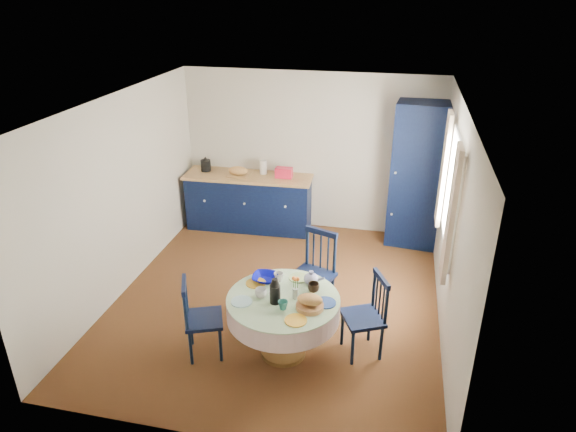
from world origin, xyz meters
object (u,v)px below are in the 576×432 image
(dining_table, at_px, (284,308))
(mug_b, at_px, (283,305))
(chair_left, at_px, (200,318))
(mug_d, at_px, (279,277))
(cobalt_bowl, at_px, (265,278))
(chair_right, at_px, (366,315))
(kitchen_counter, at_px, (249,201))
(chair_far, at_px, (314,273))
(mug_c, at_px, (314,287))
(pantry_cabinet, at_px, (418,176))
(mug_a, at_px, (261,293))

(dining_table, height_order, mug_b, dining_table)
(chair_left, bearing_deg, mug_d, -77.96)
(mug_b, relative_size, mug_d, 0.94)
(cobalt_bowl, bearing_deg, chair_right, -3.12)
(kitchen_counter, bearing_deg, mug_b, -70.13)
(kitchen_counter, xyz_separation_m, mug_d, (1.13, -2.64, 0.30))
(chair_left, height_order, mug_d, chair_left)
(dining_table, xyz_separation_m, chair_right, (0.84, 0.22, -0.12))
(dining_table, height_order, chair_left, dining_table)
(mug_b, xyz_separation_m, mug_d, (-0.16, 0.50, 0.00))
(chair_far, height_order, mug_b, chair_far)
(kitchen_counter, height_order, mug_c, kitchen_counter)
(chair_far, relative_size, mug_b, 10.37)
(dining_table, bearing_deg, chair_far, 79.17)
(pantry_cabinet, height_order, mug_d, pantry_cabinet)
(kitchen_counter, distance_m, dining_table, 3.22)
(mug_c, xyz_separation_m, mug_d, (-0.41, 0.12, -0.00))
(chair_left, relative_size, mug_a, 7.25)
(kitchen_counter, relative_size, mug_b, 20.40)
(kitchen_counter, bearing_deg, dining_table, -69.36)
(mug_d, xyz_separation_m, cobalt_bowl, (-0.15, -0.03, -0.02))
(mug_c, bearing_deg, mug_b, -122.72)
(mug_a, bearing_deg, mug_b, -30.06)
(chair_left, distance_m, mug_c, 1.24)
(chair_left, bearing_deg, mug_a, -98.64)
(chair_left, relative_size, cobalt_bowl, 3.28)
(mug_a, bearing_deg, chair_right, 13.39)
(dining_table, distance_m, mug_a, 0.29)
(chair_far, xyz_separation_m, cobalt_bowl, (-0.44, -0.58, 0.22))
(pantry_cabinet, distance_m, mug_b, 3.46)
(chair_right, height_order, mug_d, chair_right)
(chair_far, bearing_deg, chair_left, -114.69)
(pantry_cabinet, bearing_deg, chair_left, -119.28)
(mug_a, bearing_deg, chair_left, -166.82)
(dining_table, height_order, mug_d, dining_table)
(kitchen_counter, bearing_deg, chair_far, -58.13)
(chair_far, bearing_deg, dining_table, -80.86)
(chair_right, height_order, mug_c, chair_right)
(chair_far, distance_m, mug_d, 0.67)
(kitchen_counter, bearing_deg, mug_d, -69.35)
(mug_a, distance_m, mug_b, 0.31)
(pantry_cabinet, height_order, chair_right, pantry_cabinet)
(kitchen_counter, bearing_deg, mug_c, -63.42)
(chair_right, bearing_deg, cobalt_bowl, -118.84)
(chair_far, bearing_deg, cobalt_bowl, -107.29)
(chair_right, bearing_deg, mug_d, -121.01)
(mug_b, xyz_separation_m, mug_c, (0.24, 0.38, 0.00))
(mug_b, bearing_deg, mug_a, 149.94)
(chair_left, distance_m, cobalt_bowl, 0.81)
(mug_b, height_order, mug_c, mug_c)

